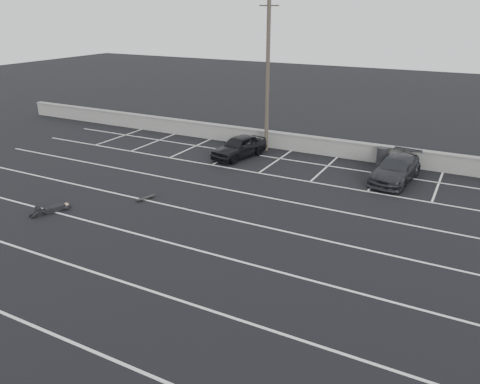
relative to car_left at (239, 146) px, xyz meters
The scene contains 9 objects.
ground 11.95m from the car_left, 68.74° to the right, with size 120.00×120.00×0.00m, color black.
seawall 5.20m from the car_left, 33.68° to the left, with size 50.00×0.45×1.06m.
stall_lines 7.97m from the car_left, 57.69° to the right, with size 36.00×20.05×0.01m.
car_left is the anchor object (origin of this frame).
car_right 9.20m from the car_left, ahead, with size 1.80×4.42×1.28m, color #25262B.
utility_pole 4.59m from the car_left, 67.95° to the left, with size 1.23×0.25×9.21m.
trash_bin 8.39m from the car_left, 17.21° to the left, with size 0.73×0.73×1.06m.
person 11.49m from the car_left, 107.99° to the right, with size 1.53×2.42×0.45m, color black, non-canonical shape.
skateboard 8.10m from the car_left, 95.72° to the right, with size 0.45×0.86×0.10m.
Camera 1 is at (8.41, -13.03, 8.55)m, focal length 35.00 mm.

